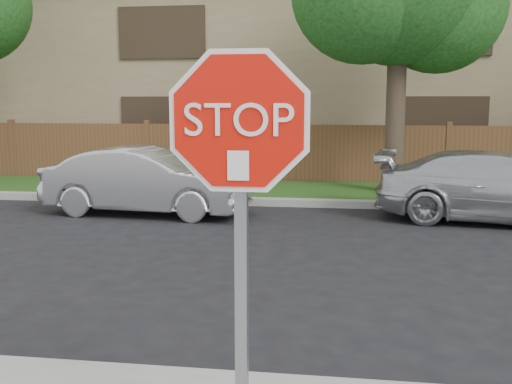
# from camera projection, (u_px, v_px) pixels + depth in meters

# --- Properties ---
(ground) EXTENTS (90.00, 90.00, 0.00)m
(ground) POSITION_uv_depth(u_px,v_px,m) (175.00, 378.00, 4.90)
(ground) COLOR black
(ground) RESTS_ON ground
(far_curb) EXTENTS (70.00, 0.30, 0.15)m
(far_curb) POSITION_uv_depth(u_px,v_px,m) (280.00, 202.00, 12.86)
(far_curb) COLOR gray
(far_curb) RESTS_ON ground
(grass_strip) EXTENTS (70.00, 3.00, 0.12)m
(grass_strip) POSITION_uv_depth(u_px,v_px,m) (287.00, 191.00, 14.48)
(grass_strip) COLOR #1E4714
(grass_strip) RESTS_ON ground
(fence) EXTENTS (70.00, 0.12, 1.60)m
(fence) POSITION_uv_depth(u_px,v_px,m) (293.00, 155.00, 15.93)
(fence) COLOR brown
(fence) RESTS_ON ground
(apartment_building) EXTENTS (35.20, 9.20, 7.20)m
(apartment_building) POSITION_uv_depth(u_px,v_px,m) (307.00, 63.00, 20.99)
(apartment_building) COLOR #8F7E59
(apartment_building) RESTS_ON ground
(stop_sign) EXTENTS (1.01, 0.13, 2.55)m
(stop_sign) POSITION_uv_depth(u_px,v_px,m) (240.00, 184.00, 3.06)
(stop_sign) COLOR gray
(stop_sign) RESTS_ON sidewalk_near
(sedan_left) EXTENTS (4.12, 1.72, 1.32)m
(sedan_left) POSITION_uv_depth(u_px,v_px,m) (147.00, 181.00, 11.84)
(sedan_left) COLOR #B9BABE
(sedan_left) RESTS_ON ground
(sedan_right) EXTENTS (4.74, 2.52, 1.31)m
(sedan_right) POSITION_uv_depth(u_px,v_px,m) (500.00, 187.00, 11.07)
(sedan_right) COLOR #B8BAC0
(sedan_right) RESTS_ON ground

